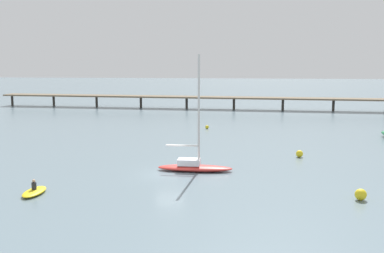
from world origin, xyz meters
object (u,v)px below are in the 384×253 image
pier (260,96)px  mooring_buoy_mid (207,127)px  mooring_buoy_inner (299,154)px  dinghy_yellow (34,191)px  mooring_buoy_far (361,195)px  sailboat_red (194,164)px

pier → mooring_buoy_mid: (-8.61, -25.98, -2.53)m
mooring_buoy_inner → dinghy_yellow: bearing=-144.4°
mooring_buoy_inner → mooring_buoy_far: bearing=-79.9°
dinghy_yellow → mooring_buoy_far: (24.12, 1.03, 0.22)m
mooring_buoy_far → mooring_buoy_inner: bearing=100.1°
mooring_buoy_inner → sailboat_red: bearing=-145.7°
dinghy_yellow → mooring_buoy_mid: dinghy_yellow is taller
mooring_buoy_far → mooring_buoy_inner: 14.64m
dinghy_yellow → mooring_buoy_inner: (21.56, 15.44, 0.16)m
sailboat_red → mooring_buoy_inner: (10.28, 7.01, -0.26)m
mooring_buoy_mid → mooring_buoy_inner: size_ratio=0.72×
dinghy_yellow → pier: bearing=72.2°
dinghy_yellow → mooring_buoy_mid: size_ratio=5.75×
mooring_buoy_inner → pier: bearing=93.0°
sailboat_red → mooring_buoy_inner: bearing=34.3°
mooring_buoy_mid → mooring_buoy_far: bearing=-67.6°
pier → mooring_buoy_mid: bearing=-108.3°
mooring_buoy_far → dinghy_yellow: bearing=-177.6°
dinghy_yellow → mooring_buoy_far: size_ratio=3.56×
sailboat_red → pier: bearing=81.2°
dinghy_yellow → mooring_buoy_inner: 26.51m
pier → mooring_buoy_far: bearing=-85.2°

